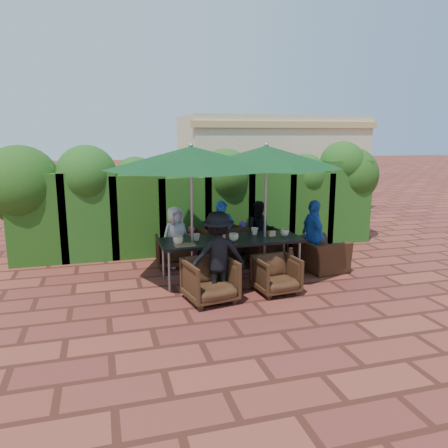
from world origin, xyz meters
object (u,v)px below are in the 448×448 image
object	(u,v)px
umbrella_right	(266,157)
chair_near_right	(276,273)
chair_far_mid	(221,243)
chair_far_left	(173,249)
chair_near_left	(210,278)
dining_table	(231,243)
chair_end_right	(320,249)
umbrella_left	(191,158)
chair_far_right	(263,244)

from	to	relation	value
umbrella_right	chair_near_right	size ratio (longest dim) A/B	4.01
umbrella_right	chair_far_mid	size ratio (longest dim) A/B	3.22
chair_far_left	chair_near_left	world-z (taller)	chair_near_left
dining_table	chair_near_left	world-z (taller)	chair_near_left
chair_end_right	chair_near_left	bearing A→B (deg)	104.84
umbrella_left	chair_far_mid	world-z (taller)	umbrella_left
dining_table	chair_end_right	xyz separation A→B (m)	(1.81, 0.04, -0.26)
chair_far_right	umbrella_left	bearing A→B (deg)	14.44
chair_near_right	chair_end_right	bearing A→B (deg)	30.15
umbrella_left	chair_near_left	xyz separation A→B (m)	(0.09, -0.93, -1.83)
umbrella_left	chair_end_right	world-z (taller)	umbrella_left
chair_far_right	chair_near_right	xyz separation A→B (m)	(-0.43, -1.74, -0.04)
dining_table	umbrella_left	size ratio (longest dim) A/B	0.87
chair_far_mid	chair_near_left	size ratio (longest dim) A/B	1.12
chair_far_right	chair_near_left	bearing A→B (deg)	35.35
dining_table	umbrella_right	bearing A→B (deg)	1.05
chair_far_right	chair_end_right	world-z (taller)	chair_end_right
umbrella_right	chair_end_right	xyz separation A→B (m)	(1.16, 0.03, -1.80)
dining_table	chair_near_left	size ratio (longest dim) A/B	3.37
dining_table	chair_far_left	distance (m)	1.42
umbrella_right	chair_far_right	bearing A→B (deg)	70.34
umbrella_right	chair_far_left	size ratio (longest dim) A/B	3.95
chair_far_mid	dining_table	bearing A→B (deg)	63.77
chair_far_left	chair_near_left	distance (m)	2.04
chair_far_right	chair_near_right	size ratio (longest dim) A/B	1.12
umbrella_left	chair_far_left	bearing A→B (deg)	98.33
chair_near_left	dining_table	bearing A→B (deg)	46.24
umbrella_left	chair_near_right	bearing A→B (deg)	-34.28
chair_near_left	chair_end_right	distance (m)	2.65
chair_far_mid	chair_end_right	distance (m)	1.97
chair_far_left	chair_near_right	xyz separation A→B (m)	(1.40, -1.95, -0.01)
chair_far_mid	chair_far_right	xyz separation A→B (m)	(0.85, -0.17, -0.04)
chair_far_mid	chair_far_right	bearing A→B (deg)	147.67
umbrella_left	chair_near_left	size ratio (longest dim) A/B	3.87
chair_end_right	chair_far_mid	bearing A→B (deg)	52.75
chair_far_right	chair_near_left	size ratio (longest dim) A/B	1.00
chair_far_mid	chair_end_right	bearing A→B (deg)	129.47
chair_far_mid	chair_far_right	distance (m)	0.87
chair_far_mid	chair_near_right	world-z (taller)	chair_far_mid
umbrella_right	chair_far_mid	xyz separation A→B (m)	(-0.56, 1.00, -1.79)
dining_table	chair_far_mid	xyz separation A→B (m)	(0.09, 1.01, -0.25)
umbrella_right	chair_far_right	world-z (taller)	umbrella_right
dining_table	chair_far_mid	size ratio (longest dim) A/B	3.02
chair_near_left	chair_far_mid	bearing A→B (deg)	59.26
umbrella_left	chair_far_left	world-z (taller)	umbrella_left
umbrella_right	chair_far_left	distance (m)	2.63
chair_near_left	chair_end_right	world-z (taller)	chair_end_right
chair_far_left	chair_end_right	world-z (taller)	chair_end_right
chair_near_left	chair_far_left	bearing A→B (deg)	86.55
umbrella_left	chair_far_right	world-z (taller)	umbrella_left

